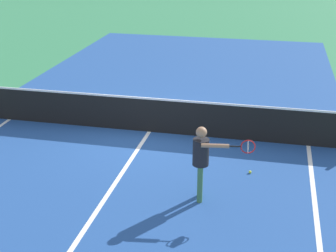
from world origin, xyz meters
name	(u,v)px	position (x,y,z in m)	size (l,w,h in m)	color
ground_plane	(149,132)	(0.00, 0.00, 0.00)	(60.00, 60.00, 0.00)	#337F51
court_surface_inbounds	(149,132)	(0.00, 0.00, 0.00)	(10.62, 24.40, 0.00)	#234C93
line_center_service	(110,191)	(0.00, -3.20, 0.00)	(0.10, 6.40, 0.01)	white
net	(149,114)	(0.00, 0.00, 0.49)	(10.76, 0.09, 1.07)	#33383D
player_near	(202,156)	(1.89, -3.12, 0.97)	(1.19, 0.42, 1.56)	#3F7247
tennis_ball_near_net	(250,172)	(2.78, -1.80, 0.03)	(0.07, 0.07, 0.07)	#CCE033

